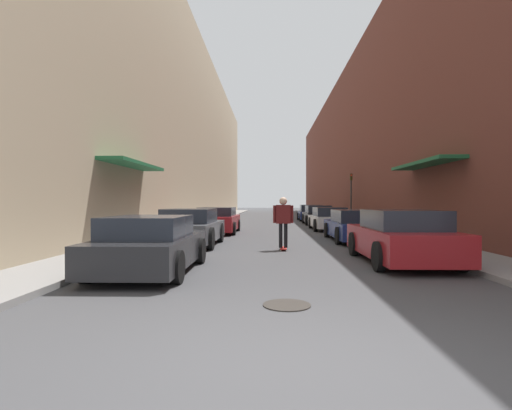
% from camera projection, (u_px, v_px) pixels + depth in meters
% --- Properties ---
extents(ground, '(139.85, 139.85, 0.00)m').
position_uv_depth(ground, '(274.00, 223.00, 29.01)').
color(ground, '#424244').
extents(curb_strip_left, '(1.80, 63.57, 0.12)m').
position_uv_depth(curb_strip_left, '(218.00, 218.00, 35.54)').
color(curb_strip_left, gray).
rests_on(curb_strip_left, ground).
extents(curb_strip_right, '(1.80, 63.57, 0.12)m').
position_uv_depth(curb_strip_right, '(328.00, 218.00, 35.20)').
color(curb_strip_right, gray).
rests_on(curb_strip_right, ground).
extents(building_row_left, '(4.90, 63.57, 14.84)m').
position_uv_depth(building_row_left, '(186.00, 136.00, 35.58)').
color(building_row_left, tan).
rests_on(building_row_left, ground).
extents(building_row_right, '(4.90, 63.57, 12.41)m').
position_uv_depth(building_row_right, '(362.00, 148.00, 35.04)').
color(building_row_right, brown).
rests_on(building_row_right, ground).
extents(parked_car_left_0, '(1.89, 4.01, 1.21)m').
position_uv_depth(parked_car_left_0, '(150.00, 245.00, 8.56)').
color(parked_car_left_0, '#232326').
rests_on(parked_car_left_0, ground).
extents(parked_car_left_1, '(1.91, 4.04, 1.28)m').
position_uv_depth(parked_car_left_1, '(191.00, 228.00, 13.69)').
color(parked_car_left_1, '#515459').
rests_on(parked_car_left_1, ground).
extents(parked_car_left_2, '(1.94, 4.22, 1.25)m').
position_uv_depth(parked_car_left_2, '(218.00, 221.00, 19.31)').
color(parked_car_left_2, maroon).
rests_on(parked_car_left_2, ground).
extents(parked_car_right_0, '(1.92, 4.19, 1.32)m').
position_uv_depth(parked_car_right_0, '(401.00, 237.00, 9.84)').
color(parked_car_right_0, maroon).
rests_on(parked_car_right_0, ground).
extents(parked_car_right_1, '(1.88, 4.61, 1.20)m').
position_uv_depth(parked_car_right_1, '(355.00, 226.00, 15.41)').
color(parked_car_right_1, navy).
rests_on(parked_car_right_1, ground).
extents(parked_car_right_2, '(1.88, 4.09, 1.22)m').
position_uv_depth(parked_car_right_2, '(329.00, 219.00, 21.34)').
color(parked_car_right_2, silver).
rests_on(parked_car_right_2, ground).
extents(parked_car_right_3, '(1.87, 4.01, 1.27)m').
position_uv_depth(parked_car_right_3, '(318.00, 215.00, 26.55)').
color(parked_car_right_3, black).
rests_on(parked_car_right_3, ground).
extents(parked_car_right_4, '(1.96, 4.12, 1.27)m').
position_uv_depth(parked_car_right_4, '(310.00, 213.00, 31.83)').
color(parked_car_right_4, navy).
rests_on(parked_car_right_4, ground).
extents(skateboarder, '(0.63, 0.78, 1.66)m').
position_uv_depth(skateboarder, '(283.00, 218.00, 12.50)').
color(skateboarder, '#B2231E').
rests_on(skateboarder, ground).
extents(manhole_cover, '(0.70, 0.70, 0.02)m').
position_uv_depth(manhole_cover, '(287.00, 305.00, 5.82)').
color(manhole_cover, '#332D28').
rests_on(manhole_cover, ground).
extents(traffic_light, '(0.16, 0.22, 3.32)m').
position_uv_depth(traffic_light, '(351.00, 192.00, 27.43)').
color(traffic_light, '#2D2D2D').
rests_on(traffic_light, curb_strip_right).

